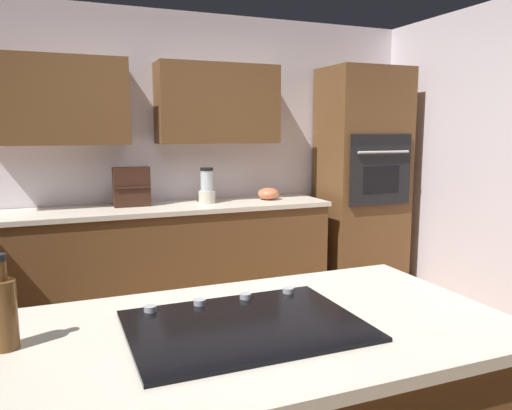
{
  "coord_description": "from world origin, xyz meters",
  "views": [
    {
      "loc": [
        1.01,
        2.51,
        1.55
      ],
      "look_at": [
        -0.39,
        -0.92,
        0.99
      ],
      "focal_mm": 35.12,
      "sensor_mm": 36.0,
      "label": 1
    }
  ],
  "objects_px": {
    "blender": "(207,188)",
    "spice_rack": "(132,187)",
    "mixing_bowl": "(269,194)",
    "wall_oven": "(362,178)",
    "cooktop": "(244,325)",
    "oil_bottle": "(4,311)"
  },
  "relations": [
    {
      "from": "wall_oven",
      "to": "blender",
      "type": "height_order",
      "value": "wall_oven"
    },
    {
      "from": "wall_oven",
      "to": "mixing_bowl",
      "type": "relative_size",
      "value": 10.57
    },
    {
      "from": "blender",
      "to": "cooktop",
      "type": "bearing_deg",
      "value": 75.86
    },
    {
      "from": "blender",
      "to": "mixing_bowl",
      "type": "bearing_deg",
      "value": 180.0
    },
    {
      "from": "spice_rack",
      "to": "oil_bottle",
      "type": "height_order",
      "value": "spice_rack"
    },
    {
      "from": "blender",
      "to": "spice_rack",
      "type": "xyz_separation_m",
      "value": [
        0.65,
        -0.04,
        0.03
      ]
    },
    {
      "from": "wall_oven",
      "to": "oil_bottle",
      "type": "height_order",
      "value": "wall_oven"
    },
    {
      "from": "cooktop",
      "to": "oil_bottle",
      "type": "bearing_deg",
      "value": -8.84
    },
    {
      "from": "wall_oven",
      "to": "spice_rack",
      "type": "xyz_separation_m",
      "value": [
        2.25,
        -0.08,
        -0.0
      ]
    },
    {
      "from": "cooktop",
      "to": "mixing_bowl",
      "type": "distance_m",
      "value": 3.07
    },
    {
      "from": "cooktop",
      "to": "mixing_bowl",
      "type": "xyz_separation_m",
      "value": [
        -1.3,
        -2.78,
        0.05
      ]
    },
    {
      "from": "mixing_bowl",
      "to": "wall_oven",
      "type": "bearing_deg",
      "value": 177.72
    },
    {
      "from": "wall_oven",
      "to": "cooktop",
      "type": "height_order",
      "value": "wall_oven"
    },
    {
      "from": "blender",
      "to": "spice_rack",
      "type": "relative_size",
      "value": 0.94
    },
    {
      "from": "wall_oven",
      "to": "cooktop",
      "type": "distance_m",
      "value": 3.59
    },
    {
      "from": "wall_oven",
      "to": "spice_rack",
      "type": "bearing_deg",
      "value": -2.14
    },
    {
      "from": "cooktop",
      "to": "blender",
      "type": "relative_size",
      "value": 2.4
    },
    {
      "from": "cooktop",
      "to": "spice_rack",
      "type": "height_order",
      "value": "spice_rack"
    },
    {
      "from": "wall_oven",
      "to": "cooktop",
      "type": "bearing_deg",
      "value": 50.01
    },
    {
      "from": "mixing_bowl",
      "to": "spice_rack",
      "type": "bearing_deg",
      "value": -2.02
    },
    {
      "from": "wall_oven",
      "to": "mixing_bowl",
      "type": "bearing_deg",
      "value": -2.28
    },
    {
      "from": "mixing_bowl",
      "to": "spice_rack",
      "type": "xyz_separation_m",
      "value": [
        1.25,
        -0.04,
        0.11
      ]
    }
  ]
}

